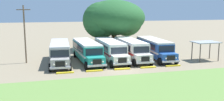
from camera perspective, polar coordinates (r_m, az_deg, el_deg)
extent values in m
plane|color=#84755B|center=(31.43, 2.09, -4.17)|extent=(220.00, 220.00, 0.00)
cube|color=olive|center=(24.41, 7.52, -8.32)|extent=(80.00, 9.84, 0.01)
cube|color=#9E9993|center=(35.66, -11.70, -0.17)|extent=(3.06, 9.34, 2.10)
cube|color=#282828|center=(35.69, -11.69, -0.44)|extent=(3.09, 9.36, 0.24)
cube|color=black|center=(35.89, -9.70, 0.76)|extent=(0.53, 7.99, 0.80)
cube|color=black|center=(35.90, -13.75, 0.63)|extent=(0.53, 7.99, 0.80)
cube|color=#B2B2B7|center=(35.48, -11.76, 1.67)|extent=(2.97, 9.23, 0.22)
cube|color=#9E9993|center=(30.55, -11.67, -2.80)|extent=(2.28, 1.53, 1.05)
cube|color=black|center=(29.82, -11.67, -3.05)|extent=(1.10, 0.17, 0.70)
cube|color=#B7B7BC|center=(29.88, -11.64, -3.87)|extent=(2.41, 0.35, 0.24)
cube|color=black|center=(31.01, -11.73, -0.69)|extent=(2.20, 0.19, 0.84)
cube|color=#282828|center=(40.24, -11.70, 0.77)|extent=(0.90, 0.12, 1.30)
sphere|color=#EAE5C6|center=(29.78, -10.32, -3.03)|extent=(0.20, 0.20, 0.20)
sphere|color=#EAE5C6|center=(29.79, -13.01, -3.12)|extent=(0.20, 0.20, 0.20)
cylinder|color=black|center=(30.78, -9.40, -3.64)|extent=(0.34, 1.02, 1.00)
cylinder|color=black|center=(30.80, -13.87, -3.78)|extent=(0.34, 1.02, 1.00)
cylinder|color=black|center=(38.81, -9.88, -0.90)|extent=(0.34, 1.02, 1.00)
cylinder|color=black|center=(38.82, -13.42, -1.02)|extent=(0.34, 1.02, 1.00)
cube|color=teal|center=(36.07, -5.77, 0.09)|extent=(2.93, 9.31, 2.10)
cube|color=white|center=(36.10, -5.76, -0.17)|extent=(2.96, 9.33, 0.24)
cube|color=black|center=(36.56, -3.93, 1.04)|extent=(0.41, 7.99, 0.80)
cube|color=black|center=(36.04, -7.85, 0.85)|extent=(0.41, 7.99, 0.80)
cube|color=silver|center=(35.90, -5.80, 1.92)|extent=(2.84, 9.20, 0.22)
cube|color=teal|center=(31.09, -3.71, -2.40)|extent=(2.26, 1.50, 1.05)
cube|color=black|center=(30.38, -3.37, -2.63)|extent=(1.10, 0.15, 0.70)
cube|color=#B7B7BC|center=(30.44, -3.34, -3.44)|extent=(2.41, 0.31, 0.24)
cube|color=black|center=(31.53, -4.03, -0.34)|extent=(2.20, 0.16, 0.84)
cube|color=white|center=(40.56, -7.13, 0.97)|extent=(0.90, 0.10, 1.30)
sphere|color=#EAE5C6|center=(30.51, -2.07, -2.57)|extent=(0.20, 0.20, 0.20)
sphere|color=#EAE5C6|center=(30.17, -4.64, -2.73)|extent=(0.20, 0.20, 0.20)
cylinder|color=black|center=(31.60, -1.63, -3.16)|extent=(0.33, 1.01, 1.00)
cylinder|color=black|center=(31.04, -5.90, -3.45)|extent=(0.33, 1.01, 1.00)
cylinder|color=black|center=(39.39, -4.94, -0.64)|extent=(0.33, 1.01, 1.00)
cylinder|color=black|center=(38.94, -8.39, -0.83)|extent=(0.33, 1.01, 1.00)
cube|color=silver|center=(36.87, -0.56, 0.35)|extent=(2.63, 9.24, 2.10)
cube|color=maroon|center=(36.90, -0.56, 0.09)|extent=(2.66, 9.26, 0.24)
cube|color=black|center=(37.43, 1.19, 1.26)|extent=(0.16, 8.00, 0.80)
cube|color=black|center=(36.77, -2.59, 1.10)|extent=(0.16, 8.00, 0.80)
cube|color=silver|center=(36.70, -0.56, 2.13)|extent=(2.55, 9.13, 0.22)
cube|color=silver|center=(31.97, 1.96, -2.05)|extent=(2.22, 1.43, 1.05)
cube|color=black|center=(31.27, 2.38, -2.27)|extent=(1.10, 0.12, 0.70)
cube|color=#B7B7BC|center=(31.33, 2.39, -3.06)|extent=(2.40, 0.23, 0.24)
cube|color=black|center=(32.41, 1.61, -0.05)|extent=(2.20, 0.09, 0.84)
cube|color=maroon|center=(41.31, -2.25, 1.19)|extent=(0.90, 0.07, 1.30)
sphere|color=#EAE5C6|center=(31.45, 3.62, -2.21)|extent=(0.20, 0.20, 0.20)
sphere|color=#EAE5C6|center=(31.02, 1.18, -2.36)|extent=(0.20, 0.20, 0.20)
cylinder|color=black|center=(32.55, 3.91, -2.80)|extent=(0.29, 1.00, 1.00)
cylinder|color=black|center=(31.83, -0.16, -3.06)|extent=(0.29, 1.00, 1.00)
cylinder|color=black|center=(40.21, -0.04, -0.40)|extent=(0.29, 1.00, 1.00)
cylinder|color=black|center=(39.63, -3.38, -0.56)|extent=(0.29, 1.00, 1.00)
cube|color=silver|center=(37.76, 4.15, 0.54)|extent=(2.59, 9.22, 2.10)
cube|color=red|center=(37.78, 4.15, 0.29)|extent=(2.62, 9.24, 0.24)
cube|color=black|center=(38.38, 5.82, 1.42)|extent=(0.12, 8.00, 0.80)
cube|color=black|center=(37.58, 2.18, 1.29)|extent=(0.12, 8.00, 0.80)
cube|color=silver|center=(37.59, 4.18, 2.29)|extent=(2.51, 9.12, 0.22)
cube|color=silver|center=(32.95, 7.09, -1.77)|extent=(2.21, 1.42, 1.05)
cube|color=black|center=(32.27, 7.57, -1.98)|extent=(1.10, 0.11, 0.70)
cube|color=#B7B7BC|center=(32.33, 7.58, -2.74)|extent=(2.40, 0.22, 0.24)
cube|color=black|center=(33.38, 6.70, 0.17)|extent=(2.20, 0.08, 0.84)
cube|color=red|center=(42.12, 2.15, 1.36)|extent=(0.90, 0.07, 1.30)
sphere|color=#EAE5C6|center=(32.49, 8.75, -1.92)|extent=(0.20, 0.20, 0.20)
sphere|color=#EAE5C6|center=(31.97, 6.44, -2.06)|extent=(0.20, 0.20, 0.20)
cylinder|color=black|center=(33.60, 8.91, -2.51)|extent=(0.29, 1.00, 1.00)
cylinder|color=black|center=(32.73, 5.05, -2.75)|extent=(0.29, 1.00, 1.00)
cylinder|color=black|center=(41.11, 4.39, -0.20)|extent=(0.29, 1.00, 1.00)
cylinder|color=black|center=(40.41, 1.17, -0.35)|extent=(0.29, 1.00, 1.00)
cube|color=#23519E|center=(38.92, 9.40, 0.71)|extent=(2.93, 9.31, 2.10)
cube|color=silver|center=(38.94, 9.40, 0.46)|extent=(2.96, 9.33, 0.24)
cube|color=black|center=(39.60, 10.97, 1.54)|extent=(0.41, 7.99, 0.80)
cube|color=black|center=(38.67, 7.51, 1.45)|extent=(0.41, 7.99, 0.80)
cube|color=beige|center=(38.76, 9.45, 2.40)|extent=(2.84, 9.20, 0.22)
cube|color=#23519E|center=(34.22, 12.66, -1.51)|extent=(2.26, 1.50, 1.05)
cube|color=black|center=(33.56, 13.19, -1.70)|extent=(1.10, 0.15, 0.70)
cube|color=#B7B7BC|center=(33.61, 13.19, -2.43)|extent=(2.41, 0.31, 0.24)
cube|color=black|center=(34.64, 12.25, 0.36)|extent=(2.20, 0.16, 0.84)
cube|color=silver|center=(43.21, 7.14, 1.50)|extent=(0.90, 0.10, 1.30)
sphere|color=#EAE5C6|center=(33.82, 14.30, -1.66)|extent=(0.20, 0.20, 0.20)
sphere|color=#EAE5C6|center=(33.22, 12.14, -1.78)|extent=(0.20, 0.20, 0.20)
cylinder|color=black|center=(34.93, 14.34, -2.23)|extent=(0.33, 1.01, 1.00)
cylinder|color=black|center=(33.93, 10.72, -2.44)|extent=(0.33, 1.01, 1.00)
cylinder|color=black|center=(42.27, 9.38, -0.03)|extent=(0.33, 1.01, 1.00)
cylinder|color=black|center=(41.45, 6.29, -0.15)|extent=(0.33, 1.01, 1.00)
cube|color=yellow|center=(29.78, -10.56, -4.96)|extent=(2.00, 0.36, 0.15)
cube|color=yellow|center=(30.22, -3.99, -4.61)|extent=(2.00, 0.36, 0.15)
cube|color=yellow|center=(31.05, 2.31, -4.20)|extent=(2.00, 0.36, 0.15)
cube|color=yellow|center=(32.22, 8.21, -3.78)|extent=(2.00, 0.36, 0.15)
cube|color=yellow|center=(33.72, 13.63, -3.36)|extent=(2.00, 0.36, 0.15)
cylinder|color=brown|center=(46.08, 0.47, 2.39)|extent=(0.95, 0.95, 3.40)
ellipsoid|color=#235628|center=(45.74, 0.48, 7.47)|extent=(10.94, 12.00, 6.34)
sphere|color=#235628|center=(47.70, 3.33, 6.86)|extent=(6.02, 6.02, 6.02)
sphere|color=#235628|center=(44.33, -2.56, 6.84)|extent=(6.37, 6.37, 6.37)
sphere|color=#235628|center=(49.18, -0.64, 7.32)|extent=(5.86, 5.86, 5.86)
cylinder|color=brown|center=(36.11, -19.13, 3.43)|extent=(0.20, 0.20, 7.86)
cube|color=brown|center=(35.94, -19.42, 8.71)|extent=(1.80, 0.12, 0.12)
cylinder|color=brown|center=(38.75, 22.99, -0.35)|extent=(0.14, 0.14, 2.60)
cylinder|color=brown|center=(36.99, 19.32, -0.56)|extent=(0.14, 0.14, 2.60)
cylinder|color=brown|center=(40.32, 21.25, 0.13)|extent=(0.14, 0.14, 2.60)
cylinder|color=brown|center=(38.63, 17.66, -0.06)|extent=(0.14, 0.14, 2.60)
cube|color=#9EA3A8|center=(38.45, 20.45, 1.79)|extent=(3.60, 2.60, 0.12)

